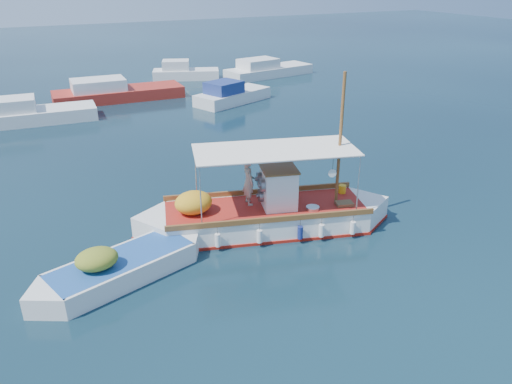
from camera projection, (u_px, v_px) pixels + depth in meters
name	position (u px, v px, depth m)	size (l,w,h in m)	color
ground	(279.00, 231.00, 18.11)	(160.00, 160.00, 0.00)	black
fishing_caique	(264.00, 215.00, 18.10)	(9.15, 4.33, 5.79)	white
dinghy	(121.00, 269.00, 15.23)	(5.77, 2.93, 1.48)	white
bg_boat_nw	(26.00, 115.00, 30.60)	(7.84, 2.84, 1.80)	silver
bg_boat_n	(115.00, 93.00, 36.01)	(9.17, 3.09, 1.80)	#AB281C
bg_boat_ne	(231.00, 96.00, 35.26)	(6.08, 4.15, 1.80)	silver
bg_boat_e	(267.00, 71.00, 44.01)	(8.35, 3.93, 1.80)	silver
bg_boat_far_n	(184.00, 73.00, 42.91)	(5.91, 3.82, 1.80)	silver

